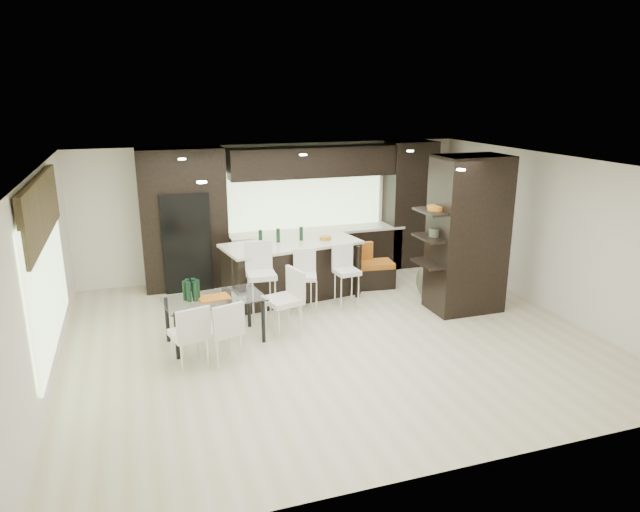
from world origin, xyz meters
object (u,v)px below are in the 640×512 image
object	(u,v)px
stool_mid	(305,288)
bench	(360,275)
stool_right	(347,283)
dining_table	(215,320)
chair_near	(223,334)
chair_far	(189,338)
floor_vase	(430,264)
kitchen_island	(292,270)
chair_end	(283,305)
stool_left	(262,289)

from	to	relation	value
stool_mid	bench	size ratio (longest dim) A/B	0.67
stool_right	dining_table	size ratio (longest dim) A/B	0.62
stool_mid	chair_near	world-z (taller)	stool_mid
stool_mid	stool_right	size ratio (longest dim) A/B	0.98
chair_far	floor_vase	bearing A→B (deg)	3.12
kitchen_island	floor_vase	world-z (taller)	floor_vase
dining_table	chair_near	world-z (taller)	chair_near
stool_right	bench	size ratio (longest dim) A/B	0.68
kitchen_island	dining_table	bearing A→B (deg)	-145.68
dining_table	chair_far	size ratio (longest dim) A/B	1.70
stool_right	dining_table	xyz separation A→B (m)	(-2.43, -0.75, -0.10)
stool_mid	floor_vase	xyz separation A→B (m)	(2.40, -0.04, 0.22)
chair_near	chair_far	xyz separation A→B (m)	(-0.46, -0.00, 0.00)
bench	chair_end	bearing A→B (deg)	-133.61
kitchen_island	floor_vase	distance (m)	2.56
chair_far	chair_near	bearing A→B (deg)	-14.56
stool_mid	bench	bearing A→B (deg)	48.82
bench	chair_near	bearing A→B (deg)	-135.51
bench	chair_far	world-z (taller)	chair_far
stool_left	floor_vase	world-z (taller)	floor_vase
stool_mid	floor_vase	world-z (taller)	floor_vase
kitchen_island	chair_near	world-z (taller)	kitchen_island
chair_far	chair_end	xyz separation A→B (m)	(1.53, 0.73, 0.04)
stool_right	bench	distance (m)	1.11
stool_right	chair_far	distance (m)	3.24
stool_right	floor_vase	distance (m)	1.65
stool_left	chair_far	distance (m)	1.98
stool_right	floor_vase	world-z (taller)	floor_vase
stool_mid	chair_end	size ratio (longest dim) A/B	0.93
bench	chair_near	size ratio (longest dim) A/B	1.54
chair_end	kitchen_island	bearing A→B (deg)	-35.85
kitchen_island	floor_vase	xyz separation A→B (m)	(2.40, -0.87, 0.14)
dining_table	chair_far	xyz separation A→B (m)	(-0.46, -0.73, 0.08)
chair_far	kitchen_island	bearing A→B (deg)	32.95
kitchen_island	stool_mid	size ratio (longest dim) A/B	2.84
floor_vase	stool_mid	bearing A→B (deg)	179.15
chair_far	chair_end	bearing A→B (deg)	10.82
floor_vase	chair_end	world-z (taller)	floor_vase
kitchen_island	chair_end	distance (m)	1.69
stool_left	bench	bearing A→B (deg)	25.77
stool_left	bench	distance (m)	2.37
bench	chair_end	distance (m)	2.58
stool_right	chair_end	distance (m)	1.55
floor_vase	chair_end	xyz separation A→B (m)	(-2.99, -0.72, -0.19)
stool_mid	dining_table	world-z (taller)	stool_mid
stool_left	chair_end	world-z (taller)	stool_left
kitchen_island	stool_right	bearing A→B (deg)	-56.87
stool_right	chair_near	size ratio (longest dim) A/B	1.05
stool_mid	chair_end	xyz separation A→B (m)	(-0.59, -0.75, 0.03)
chair_near	chair_far	distance (m)	0.46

